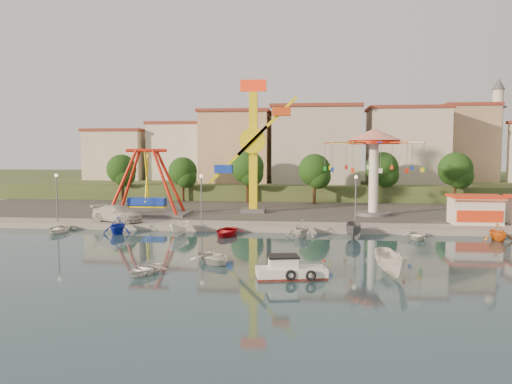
# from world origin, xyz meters

# --- Properties ---
(ground) EXTENTS (200.00, 200.00, 0.00)m
(ground) POSITION_xyz_m (0.00, 0.00, 0.00)
(ground) COLOR #15313B
(ground) RESTS_ON ground
(quay_deck) EXTENTS (200.00, 100.00, 0.60)m
(quay_deck) POSITION_xyz_m (0.00, 62.00, 0.30)
(quay_deck) COLOR #9E998E
(quay_deck) RESTS_ON ground
(asphalt_pad) EXTENTS (90.00, 28.00, 0.01)m
(asphalt_pad) POSITION_xyz_m (0.00, 30.00, 0.60)
(asphalt_pad) COLOR #4C4944
(asphalt_pad) RESTS_ON quay_deck
(hill_terrace) EXTENTS (200.00, 60.00, 3.00)m
(hill_terrace) POSITION_xyz_m (0.00, 67.00, 1.50)
(hill_terrace) COLOR #384C26
(hill_terrace) RESTS_ON ground
(pirate_ship_ride) EXTENTS (10.00, 5.00, 8.00)m
(pirate_ship_ride) POSITION_xyz_m (-16.24, 20.03, 4.39)
(pirate_ship_ride) COLOR #59595E
(pirate_ship_ride) RESTS_ON quay_deck
(kamikaze_tower) EXTENTS (7.40, 3.10, 16.50)m
(kamikaze_tower) POSITION_xyz_m (-3.35, 23.58, 8.45)
(kamikaze_tower) COLOR #59595E
(kamikaze_tower) RESTS_ON quay_deck
(wave_swinger) EXTENTS (11.60, 11.60, 10.40)m
(wave_swinger) POSITION_xyz_m (10.93, 22.52, 8.20)
(wave_swinger) COLOR #59595E
(wave_swinger) RESTS_ON quay_deck
(booth_left) EXTENTS (5.40, 3.78, 3.08)m
(booth_left) POSITION_xyz_m (20.82, 16.49, 2.16)
(booth_left) COLOR white
(booth_left) RESTS_ON quay_deck
(lamp_post_0) EXTENTS (0.14, 0.14, 5.00)m
(lamp_post_0) POSITION_xyz_m (-24.00, 13.00, 3.10)
(lamp_post_0) COLOR #59595E
(lamp_post_0) RESTS_ON quay_deck
(lamp_post_1) EXTENTS (0.14, 0.14, 5.00)m
(lamp_post_1) POSITION_xyz_m (-8.00, 13.00, 3.10)
(lamp_post_1) COLOR #59595E
(lamp_post_1) RESTS_ON quay_deck
(lamp_post_2) EXTENTS (0.14, 0.14, 5.00)m
(lamp_post_2) POSITION_xyz_m (8.00, 13.00, 3.10)
(lamp_post_2) COLOR #59595E
(lamp_post_2) RESTS_ON quay_deck
(tree_0) EXTENTS (4.60, 4.60, 7.19)m
(tree_0) POSITION_xyz_m (-26.00, 36.98, 5.47)
(tree_0) COLOR #382314
(tree_0) RESTS_ON quay_deck
(tree_1) EXTENTS (4.35, 4.35, 6.80)m
(tree_1) POSITION_xyz_m (-16.00, 36.24, 5.20)
(tree_1) COLOR #382314
(tree_1) RESTS_ON quay_deck
(tree_2) EXTENTS (5.02, 5.02, 7.85)m
(tree_2) POSITION_xyz_m (-6.00, 35.81, 5.92)
(tree_2) COLOR #382314
(tree_2) RESTS_ON quay_deck
(tree_3) EXTENTS (4.68, 4.68, 7.32)m
(tree_3) POSITION_xyz_m (4.00, 34.36, 5.55)
(tree_3) COLOR #382314
(tree_3) RESTS_ON quay_deck
(tree_4) EXTENTS (4.86, 4.86, 7.60)m
(tree_4) POSITION_xyz_m (14.00, 37.35, 5.75)
(tree_4) COLOR #382314
(tree_4) RESTS_ON quay_deck
(tree_5) EXTENTS (4.83, 4.83, 7.54)m
(tree_5) POSITION_xyz_m (24.00, 35.54, 5.71)
(tree_5) COLOR #382314
(tree_5) RESTS_ON quay_deck
(building_0) EXTENTS (9.26, 9.53, 11.87)m
(building_0) POSITION_xyz_m (-33.37, 46.06, 8.93)
(building_0) COLOR beige
(building_0) RESTS_ON hill_terrace
(building_1) EXTENTS (12.33, 9.01, 8.63)m
(building_1) POSITION_xyz_m (-21.33, 51.38, 7.32)
(building_1) COLOR silver
(building_1) RESTS_ON hill_terrace
(building_2) EXTENTS (11.95, 9.28, 11.23)m
(building_2) POSITION_xyz_m (-8.19, 51.96, 8.62)
(building_2) COLOR tan
(building_2) RESTS_ON hill_terrace
(building_3) EXTENTS (12.59, 10.50, 9.20)m
(building_3) POSITION_xyz_m (5.60, 48.80, 7.60)
(building_3) COLOR beige
(building_3) RESTS_ON hill_terrace
(building_4) EXTENTS (10.75, 9.23, 9.24)m
(building_4) POSITION_xyz_m (19.07, 52.20, 7.62)
(building_4) COLOR beige
(building_4) RESTS_ON hill_terrace
(building_5) EXTENTS (12.77, 10.96, 11.21)m
(building_5) POSITION_xyz_m (32.37, 50.33, 8.61)
(building_5) COLOR tan
(building_5) RESTS_ON hill_terrace
(minaret) EXTENTS (2.80, 2.80, 18.00)m
(minaret) POSITION_xyz_m (36.00, 54.00, 12.55)
(minaret) COLOR silver
(minaret) RESTS_ON hill_terrace
(cabin_motorboat) EXTENTS (4.85, 2.62, 1.62)m
(cabin_motorboat) POSITION_xyz_m (2.05, -5.95, 0.43)
(cabin_motorboat) COLOR white
(cabin_motorboat) RESTS_ON ground
(rowboat_a) EXTENTS (4.52, 4.75, 0.80)m
(rowboat_a) POSITION_xyz_m (-3.72, -2.16, 0.40)
(rowboat_a) COLOR silver
(rowboat_a) RESTS_ON ground
(rowboat_b) EXTENTS (3.21, 3.86, 0.69)m
(rowboat_b) POSITION_xyz_m (-7.86, -5.90, 0.35)
(rowboat_b) COLOR white
(rowboat_b) RESTS_ON ground
(skiff) EXTENTS (2.32, 4.70, 1.74)m
(skiff) POSITION_xyz_m (8.80, -4.77, 0.87)
(skiff) COLOR silver
(skiff) RESTS_ON ground
(van) EXTENTS (6.64, 4.84, 1.79)m
(van) POSITION_xyz_m (-17.62, 14.00, 1.49)
(van) COLOR silver
(van) RESTS_ON quay_deck
(moored_boat_0) EXTENTS (3.16, 4.10, 0.78)m
(moored_boat_0) POSITION_xyz_m (-22.20, 9.80, 0.39)
(moored_boat_0) COLOR white
(moored_boat_0) RESTS_ON ground
(moored_boat_1) EXTENTS (2.92, 3.35, 1.71)m
(moored_boat_1) POSITION_xyz_m (-15.97, 9.80, 0.86)
(moored_boat_1) COLOR #1529BA
(moored_boat_1) RESTS_ON ground
(moored_boat_2) EXTENTS (1.88, 3.70, 1.36)m
(moored_boat_2) POSITION_xyz_m (-9.55, 9.80, 0.68)
(moored_boat_2) COLOR white
(moored_boat_2) RESTS_ON ground
(moored_boat_3) EXTENTS (3.33, 4.41, 0.86)m
(moored_boat_3) POSITION_xyz_m (-4.83, 9.80, 0.43)
(moored_boat_3) COLOR #B30E19
(moored_boat_3) RESTS_ON ground
(moored_boat_4) EXTENTS (3.48, 3.82, 1.73)m
(moored_boat_4) POSITION_xyz_m (2.55, 9.80, 0.86)
(moored_boat_4) COLOR silver
(moored_boat_4) RESTS_ON ground
(moored_boat_5) EXTENTS (1.95, 4.15, 1.55)m
(moored_boat_5) POSITION_xyz_m (7.57, 9.80, 0.77)
(moored_boat_5) COLOR slate
(moored_boat_5) RESTS_ON ground
(moored_boat_6) EXTENTS (3.07, 3.89, 0.73)m
(moored_boat_6) POSITION_xyz_m (13.47, 9.80, 0.36)
(moored_boat_6) COLOR white
(moored_boat_6) RESTS_ON ground
(moored_boat_7) EXTENTS (2.99, 3.37, 1.63)m
(moored_boat_7) POSITION_xyz_m (20.80, 9.80, 0.82)
(moored_boat_7) COLOR orange
(moored_boat_7) RESTS_ON ground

